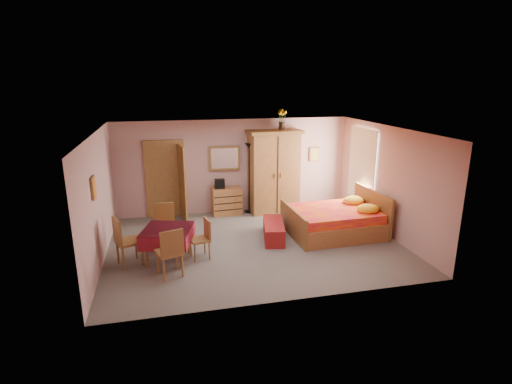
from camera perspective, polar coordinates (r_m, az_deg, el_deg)
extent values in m
plane|color=slate|center=(9.22, -0.18, -7.43)|extent=(6.50, 6.50, 0.00)
plane|color=brown|center=(8.54, -0.19, 8.83)|extent=(6.50, 6.50, 0.00)
cube|color=tan|center=(11.17, -3.09, 3.70)|extent=(6.50, 0.10, 2.60)
cube|color=tan|center=(6.50, 4.82, -5.32)|extent=(6.50, 0.10, 2.60)
cube|color=tan|center=(8.68, -21.57, -0.95)|extent=(0.10, 5.00, 2.60)
cube|color=tan|center=(10.01, 18.25, 1.49)|extent=(0.10, 5.00, 2.60)
cube|color=#9E6B35|center=(11.04, -12.80, 1.71)|extent=(1.06, 0.12, 2.15)
cube|color=white|center=(10.97, 14.93, 3.76)|extent=(0.08, 1.40, 1.95)
cube|color=orange|center=(8.00, -22.21, 0.60)|extent=(0.04, 0.32, 0.42)
cube|color=#D8BF59|center=(11.73, 8.34, 5.38)|extent=(0.30, 0.04, 0.40)
cube|color=#A96B39|center=(11.10, -4.21, -1.31)|extent=(0.83, 0.45, 0.76)
cube|color=silver|center=(11.02, -4.51, 4.83)|extent=(0.85, 0.08, 0.67)
cube|color=black|center=(10.95, -5.22, 1.19)|extent=(0.28, 0.21, 0.25)
cube|color=black|center=(11.09, -0.98, 1.94)|extent=(0.33, 0.33, 1.97)
cube|color=#9D6635|center=(11.14, 2.56, 2.91)|extent=(1.52, 0.85, 2.31)
cube|color=yellow|center=(11.05, 3.71, 10.33)|extent=(0.22, 0.22, 0.56)
cube|color=red|center=(9.84, 11.03, -3.05)|extent=(2.24, 1.79, 1.01)
cube|color=maroon|center=(9.44, 2.55, -5.54)|extent=(0.70, 1.29, 0.41)
cube|color=maroon|center=(8.50, -12.43, -7.33)|extent=(1.18, 1.18, 0.70)
cube|color=#976433|center=(7.81, -12.31, -8.31)|extent=(0.56, 0.56, 0.99)
cube|color=#AE6C3B|center=(9.06, -12.96, -4.89)|extent=(0.48, 0.48, 1.00)
cube|color=#966332|center=(8.45, -17.70, -6.67)|extent=(0.61, 0.61, 1.03)
cube|color=olive|center=(8.46, -8.05, -6.68)|extent=(0.45, 0.45, 0.85)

